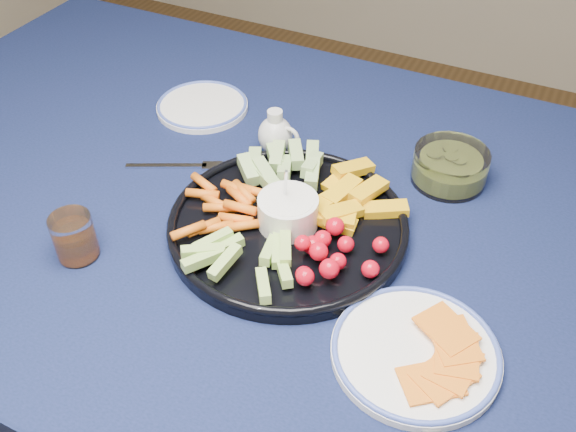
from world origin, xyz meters
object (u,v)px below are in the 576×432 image
at_px(creamer_pitcher, 276,135).
at_px(cheese_plate, 416,350).
at_px(side_plate_extra, 202,106).
at_px(pickle_bowl, 450,168).
at_px(dining_table, 253,227).
at_px(juice_tumbler, 75,239).
at_px(crudite_platter, 288,220).

distance_m(creamer_pitcher, cheese_plate, 0.51).
xyz_separation_m(creamer_pitcher, side_plate_extra, (-0.20, 0.07, -0.03)).
bearing_deg(pickle_bowl, side_plate_extra, 179.02).
relative_size(dining_table, juice_tumbler, 21.70).
bearing_deg(pickle_bowl, juice_tumbler, -136.92).
xyz_separation_m(dining_table, creamer_pitcher, (-0.01, 0.12, 0.13)).
xyz_separation_m(pickle_bowl, cheese_plate, (0.06, -0.39, -0.02)).
distance_m(dining_table, cheese_plate, 0.43).
xyz_separation_m(dining_table, crudite_platter, (0.10, -0.06, 0.11)).
bearing_deg(crudite_platter, juice_tumbler, -144.29).
relative_size(crudite_platter, creamer_pitcher, 4.35).
bearing_deg(cheese_plate, pickle_bowl, 99.33).
xyz_separation_m(cheese_plate, juice_tumbler, (-0.53, -0.05, 0.02)).
distance_m(creamer_pitcher, side_plate_extra, 0.22).
relative_size(dining_table, side_plate_extra, 8.87).
bearing_deg(dining_table, crudite_platter, -31.96).
xyz_separation_m(crudite_platter, pickle_bowl, (0.20, 0.25, 0.01)).
bearing_deg(side_plate_extra, creamer_pitcher, -18.22).
bearing_deg(juice_tumbler, crudite_platter, 35.71).
distance_m(crudite_platter, cheese_plate, 0.30).
bearing_deg(pickle_bowl, crudite_platter, -129.16).
bearing_deg(dining_table, pickle_bowl, 31.05).
distance_m(creamer_pitcher, pickle_bowl, 0.32).
height_order(creamer_pitcher, side_plate_extra, creamer_pitcher).
distance_m(juice_tumbler, side_plate_extra, 0.45).
relative_size(dining_table, cheese_plate, 7.28).
relative_size(pickle_bowl, juice_tumbler, 1.72).
bearing_deg(crudite_platter, dining_table, 148.04).
height_order(creamer_pitcher, cheese_plate, creamer_pitcher).
distance_m(crudite_platter, side_plate_extra, 0.41).
relative_size(pickle_bowl, cheese_plate, 0.58).
height_order(crudite_platter, creamer_pitcher, crudite_platter).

